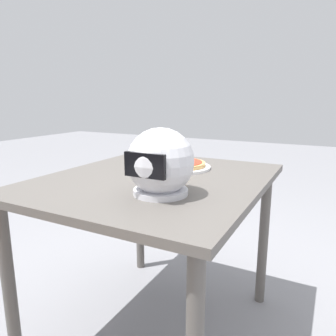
# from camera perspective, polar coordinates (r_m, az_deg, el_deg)

# --- Properties ---
(ground_plane) EXTENTS (14.00, 14.00, 0.00)m
(ground_plane) POSITION_cam_1_polar(r_m,az_deg,el_deg) (1.72, -2.03, -26.97)
(ground_plane) COLOR gray
(dining_table) EXTENTS (0.90, 1.05, 0.76)m
(dining_table) POSITION_cam_1_polar(r_m,az_deg,el_deg) (1.40, -2.24, -5.32)
(dining_table) COLOR #5B5651
(dining_table) RESTS_ON ground
(pizza_plate) EXTENTS (0.30, 0.30, 0.01)m
(pizza_plate) POSITION_cam_1_polar(r_m,az_deg,el_deg) (1.54, 2.02, 0.20)
(pizza_plate) COLOR white
(pizza_plate) RESTS_ON dining_table
(pizza) EXTENTS (0.25, 0.25, 0.06)m
(pizza) POSITION_cam_1_polar(r_m,az_deg,el_deg) (1.54, 1.93, 0.91)
(pizza) COLOR tan
(pizza) RESTS_ON pizza_plate
(motorcycle_helmet) EXTENTS (0.24, 0.24, 0.24)m
(motorcycle_helmet) POSITION_cam_1_polar(r_m,az_deg,el_deg) (1.10, -1.38, 0.87)
(motorcycle_helmet) COLOR silver
(motorcycle_helmet) RESTS_ON dining_table
(drinking_glass) EXTENTS (0.07, 0.07, 0.11)m
(drinking_glass) POSITION_cam_1_polar(r_m,az_deg,el_deg) (1.72, -2.82, 3.11)
(drinking_glass) COLOR silver
(drinking_glass) RESTS_ON dining_table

